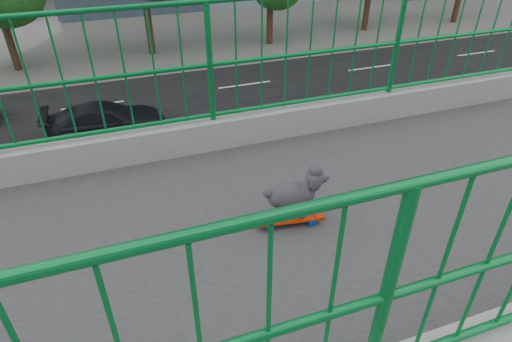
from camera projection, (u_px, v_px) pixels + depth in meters
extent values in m
cube|color=black|center=(98.00, 167.00, 16.79)|extent=(18.00, 90.00, 0.02)
cylinder|color=black|center=(12.00, 47.00, 24.97)|extent=(0.44, 0.44, 2.73)
cylinder|color=black|center=(150.00, 31.00, 27.47)|extent=(0.44, 0.44, 2.87)
cylinder|color=black|center=(270.00, 24.00, 29.28)|extent=(0.44, 0.44, 2.66)
cylinder|color=black|center=(367.00, 9.00, 31.95)|extent=(0.44, 0.44, 3.01)
cylinder|color=black|center=(457.00, 4.00, 33.92)|extent=(0.44, 0.44, 2.77)
cube|color=red|center=(289.00, 217.00, 3.34)|extent=(0.23, 0.54, 0.02)
cube|color=#99999E|center=(268.00, 221.00, 3.33)|extent=(0.10, 0.05, 0.02)
cylinder|color=#0735A7|center=(267.00, 217.00, 3.39)|extent=(0.04, 0.06, 0.06)
sphere|color=yellow|center=(267.00, 217.00, 3.39)|extent=(0.03, 0.03, 0.03)
cylinder|color=#0735A7|center=(270.00, 228.00, 3.28)|extent=(0.04, 0.06, 0.06)
sphere|color=yellow|center=(270.00, 228.00, 3.28)|extent=(0.03, 0.03, 0.03)
cube|color=#99999E|center=(310.00, 216.00, 3.38)|extent=(0.10, 0.05, 0.02)
cylinder|color=#0735A7|center=(307.00, 212.00, 3.44)|extent=(0.04, 0.06, 0.06)
sphere|color=yellow|center=(307.00, 212.00, 3.44)|extent=(0.03, 0.03, 0.03)
cylinder|color=#0735A7|center=(312.00, 223.00, 3.33)|extent=(0.04, 0.06, 0.06)
sphere|color=yellow|center=(312.00, 223.00, 3.33)|extent=(0.03, 0.03, 0.03)
ellipsoid|color=#28262A|center=(291.00, 195.00, 3.23)|extent=(0.26, 0.35, 0.22)
sphere|color=#28262A|center=(315.00, 178.00, 3.18)|extent=(0.14, 0.14, 0.14)
sphere|color=black|center=(327.00, 178.00, 3.20)|extent=(0.02, 0.02, 0.02)
sphere|color=#28262A|center=(268.00, 193.00, 3.18)|extent=(0.07, 0.07, 0.07)
cylinder|color=#28262A|center=(300.00, 204.00, 3.35)|extent=(0.03, 0.03, 0.13)
cylinder|color=#28262A|center=(303.00, 212.00, 3.28)|extent=(0.03, 0.03, 0.13)
cylinder|color=#28262A|center=(277.00, 207.00, 3.33)|extent=(0.03, 0.03, 0.13)
cylinder|color=#28262A|center=(280.00, 214.00, 3.25)|extent=(0.03, 0.03, 0.13)
imported|color=black|center=(106.00, 120.00, 18.59)|extent=(2.05, 5.04, 1.46)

